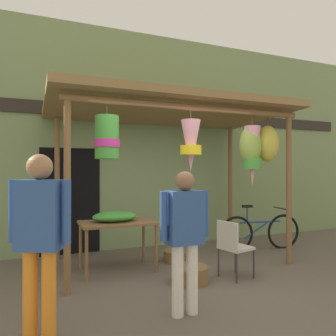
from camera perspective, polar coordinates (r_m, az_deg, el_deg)
The scene contains 11 objects.
ground_plane at distance 4.93m, azimuth 2.05°, elevation -19.14°, with size 30.00×30.00×0.00m, color #60564C.
shop_facade at distance 6.88m, azimuth -6.17°, elevation 4.84°, with size 12.10×0.29×4.41m.
market_stall_canopy at distance 5.63m, azimuth 2.31°, elevation 8.02°, with size 4.12×2.28×2.76m.
display_table at distance 5.32m, azimuth -8.69°, elevation -10.10°, with size 1.16×0.72×0.77m.
flower_heap_on_table at distance 5.31m, azimuth -9.05°, elevation -8.28°, with size 0.70×0.49×0.16m.
folding_chair at distance 5.02m, azimuth 11.09°, elevation -12.82°, with size 0.48×0.48×0.84m.
wicker_basket_by_table at distance 5.89m, azimuth 1.66°, elevation -14.99°, with size 0.48×0.48×0.20m, color brown.
wicker_basket_spare at distance 4.88m, azimuth 3.83°, elevation -17.92°, with size 0.51×0.51×0.23m, color brown.
parked_bicycle at distance 6.90m, azimuth 15.68°, elevation -10.65°, with size 1.74×0.44×0.92m.
vendor_in_orange at distance 3.68m, azimuth 2.95°, elevation -10.77°, with size 0.59×0.24×1.58m.
shopper_by_bananas at distance 3.29m, azimuth -21.38°, elevation -10.09°, with size 0.53×0.38×1.74m.
Camera 1 is at (-1.94, -4.24, 1.60)m, focal length 35.15 mm.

